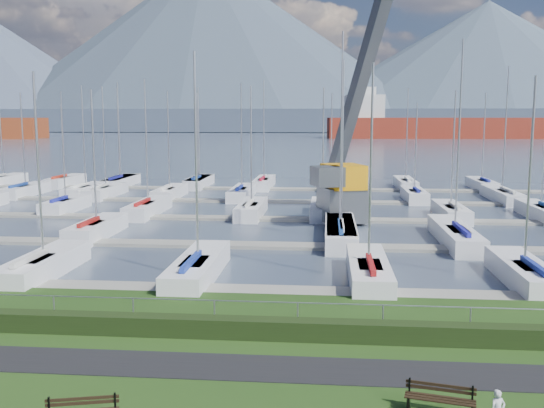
# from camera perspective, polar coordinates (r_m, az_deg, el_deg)

# --- Properties ---
(path) EXTENTS (160.00, 2.00, 0.04)m
(path) POSITION_cam_1_polar(r_m,az_deg,el_deg) (19.58, -4.10, -15.05)
(path) COLOR black
(path) RESTS_ON grass
(water) EXTENTS (800.00, 540.00, 0.20)m
(water) POSITION_cam_1_polar(r_m,az_deg,el_deg) (280.88, 4.59, 6.50)
(water) COLOR #3F4A5C
(hedge) EXTENTS (80.00, 0.70, 0.70)m
(hedge) POSITION_cam_1_polar(r_m,az_deg,el_deg) (21.85, -2.99, -11.57)
(hedge) COLOR black
(hedge) RESTS_ON grass
(fence) EXTENTS (80.00, 0.04, 0.04)m
(fence) POSITION_cam_1_polar(r_m,az_deg,el_deg) (21.95, -2.86, -9.13)
(fence) COLOR gray
(fence) RESTS_ON grass
(foothill) EXTENTS (900.00, 80.00, 12.00)m
(foothill) POSITION_cam_1_polar(r_m,az_deg,el_deg) (350.77, 4.73, 7.87)
(foothill) COLOR #444F63
(foothill) RESTS_ON water
(mountains) EXTENTS (1190.00, 360.00, 115.00)m
(mountains) POSITION_cam_1_polar(r_m,az_deg,el_deg) (427.18, 5.90, 13.37)
(mountains) COLOR #404B5E
(mountains) RESTS_ON water
(docks) EXTENTS (90.00, 41.60, 0.25)m
(docks) POSITION_cam_1_polar(r_m,az_deg,el_deg) (47.51, 1.52, -1.45)
(docks) COLOR gray
(docks) RESTS_ON water
(bench_right) EXTENTS (1.85, 0.81, 0.85)m
(bench_right) POSITION_cam_1_polar(r_m,az_deg,el_deg) (17.19, 15.53, -17.30)
(bench_right) COLOR black
(bench_right) RESTS_ON grass
(person) EXTENTS (0.47, 0.38, 1.11)m
(person) POSITION_cam_1_polar(r_m,az_deg,el_deg) (16.98, 20.50, -17.35)
(person) COLOR silver
(person) RESTS_ON grass
(crane) EXTENTS (7.43, 13.02, 22.35)m
(crane) POSITION_cam_1_polar(r_m,az_deg,el_deg) (47.02, 7.29, 5.19)
(crane) COLOR slate
(crane) RESTS_ON water
(cargo_ship_mid) EXTENTS (91.07, 23.19, 21.50)m
(cargo_ship_mid) POSITION_cam_1_polar(r_m,az_deg,el_deg) (241.86, 15.07, 6.93)
(cargo_ship_mid) COLOR maroon
(cargo_ship_mid) RESTS_ON water
(sailboat_fleet) EXTENTS (74.76, 49.82, 13.63)m
(sailboat_fleet) POSITION_cam_1_polar(r_m,az_deg,el_deg) (50.18, -0.10, 5.53)
(sailboat_fleet) COLOR navy
(sailboat_fleet) RESTS_ON water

